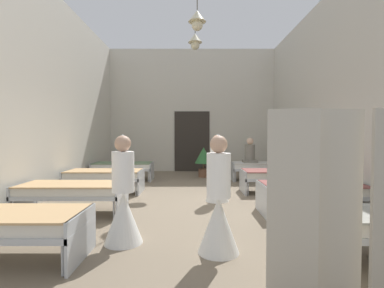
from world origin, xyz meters
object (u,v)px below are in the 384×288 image
at_px(nurse_mid_aisle, 123,204).
at_px(nurse_far_aisle, 217,177).
at_px(bed_left_row_0, 2,223).
at_px(privacy_screen, 340,208).
at_px(potted_plant, 204,158).
at_px(bed_right_row_1, 312,191).
at_px(bed_right_row_3, 261,167).
at_px(bed_right_row_0, 382,223).
at_px(bed_left_row_3, 123,167).
at_px(bed_left_row_2, 105,175).
at_px(patient_seated_primary, 250,153).
at_px(bed_left_row_1, 72,191).
at_px(bed_right_row_2, 279,175).
at_px(nurse_near_aisle, 218,211).

relative_size(nurse_mid_aisle, nurse_far_aisle, 1.00).
xyz_separation_m(bed_left_row_0, privacy_screen, (3.50, -0.85, 0.41)).
bearing_deg(potted_plant, bed_right_row_1, -67.88).
bearing_deg(nurse_mid_aisle, bed_right_row_3, -111.04).
distance_m(bed_right_row_0, bed_left_row_3, 7.23).
xyz_separation_m(bed_left_row_2, patient_seated_primary, (4.10, 1.93, 0.43)).
relative_size(bed_left_row_0, bed_right_row_1, 1.00).
height_order(bed_left_row_1, bed_left_row_3, same).
bearing_deg(bed_right_row_0, bed_right_row_1, 90.00).
relative_size(bed_left_row_0, bed_right_row_2, 1.00).
height_order(nurse_mid_aisle, potted_plant, nurse_mid_aisle).
bearing_deg(bed_left_row_2, bed_right_row_1, -23.12).
height_order(bed_right_row_2, potted_plant, potted_plant).
distance_m(bed_right_row_1, bed_right_row_3, 3.80).
bearing_deg(bed_left_row_3, bed_left_row_2, -90.00).
relative_size(bed_left_row_0, patient_seated_primary, 2.38).
distance_m(bed_left_row_1, nurse_near_aisle, 3.06).
xyz_separation_m(bed_left_row_1, privacy_screen, (3.50, -2.75, 0.41)).
bearing_deg(potted_plant, nurse_mid_aisle, -102.89).
bearing_deg(privacy_screen, bed_left_row_1, 142.08).
bearing_deg(nurse_mid_aisle, bed_left_row_3, -65.61).
xyz_separation_m(bed_right_row_1, potted_plant, (-1.82, 4.48, 0.23)).
height_order(bed_left_row_3, nurse_mid_aisle, nurse_mid_aisle).
bearing_deg(bed_left_row_0, bed_right_row_3, 52.01).
relative_size(bed_right_row_2, nurse_near_aisle, 1.28).
relative_size(bed_right_row_2, potted_plant, 1.82).
bearing_deg(potted_plant, bed_left_row_0, -112.39).
distance_m(bed_left_row_1, nurse_far_aisle, 2.96).
bearing_deg(bed_right_row_1, nurse_near_aisle, -138.44).
bearing_deg(bed_left_row_1, potted_plant, 59.61).
relative_size(bed_left_row_1, nurse_near_aisle, 1.28).
distance_m(bed_right_row_2, privacy_screen, 4.76).
relative_size(bed_right_row_2, nurse_far_aisle, 1.28).
distance_m(bed_right_row_0, bed_left_row_2, 5.85).
relative_size(bed_right_row_1, bed_right_row_2, 1.00).
xyz_separation_m(bed_left_row_0, nurse_mid_aisle, (1.29, 0.53, 0.09)).
relative_size(bed_left_row_1, patient_seated_primary, 2.38).
relative_size(bed_left_row_0, privacy_screen, 1.12).
bearing_deg(bed_left_row_0, bed_right_row_2, 40.49).
bearing_deg(nurse_far_aisle, bed_right_row_2, -18.66).
distance_m(nurse_far_aisle, potted_plant, 3.48).
distance_m(bed_left_row_0, nurse_near_aisle, 2.57).
height_order(bed_left_row_2, nurse_near_aisle, nurse_near_aisle).
relative_size(bed_left_row_3, nurse_near_aisle, 1.28).
distance_m(bed_left_row_2, bed_left_row_3, 1.90).
height_order(patient_seated_primary, privacy_screen, privacy_screen).
xyz_separation_m(bed_right_row_0, bed_right_row_1, (0.00, 1.90, 0.00)).
distance_m(bed_left_row_3, potted_plant, 2.73).
xyz_separation_m(bed_left_row_3, nurse_mid_aisle, (1.29, -5.17, 0.09)).
bearing_deg(nurse_mid_aisle, bed_right_row_2, -123.63).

